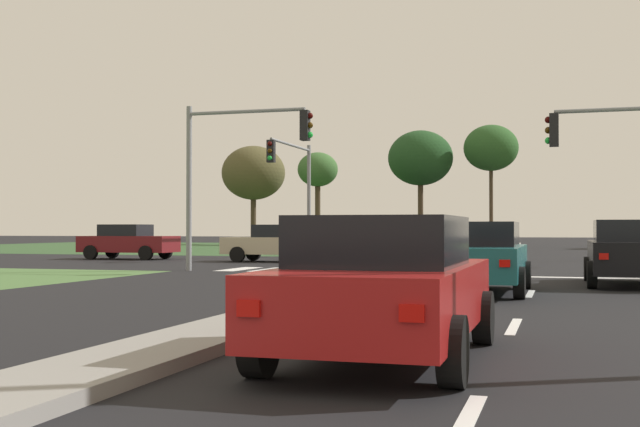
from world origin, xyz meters
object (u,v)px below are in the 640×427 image
Objects in this scene: treeline_near at (253,173)px; car_red_third at (384,286)px; treeline_third at (420,158)px; traffic_signal_far_left at (295,176)px; car_teal_near at (478,256)px; car_black_seventh at (630,252)px; treeline_second at (318,171)px; traffic_signal_near_left at (234,156)px; car_white_second at (427,241)px; treeline_fourth at (491,148)px; car_maroon_fifth at (128,241)px; car_beige_eighth at (278,243)px; traffic_signal_near_right at (634,156)px.

car_red_third is at bearing -67.47° from treeline_near.
traffic_signal_far_left is at bearing -92.38° from treeline_third.
car_teal_near is at bearing -63.60° from treeline_near.
car_black_seventh is (3.38, 12.77, 0.04)m from car_red_third.
treeline_second is at bearing 166.72° from treeline_third.
treeline_second is (-7.86, 29.73, 2.40)m from traffic_signal_far_left.
traffic_signal_near_left is at bearing -89.36° from treeline_third.
treeline_fourth is (1.15, 23.30, 6.66)m from car_white_second.
treeline_second is at bearing -178.68° from car_maroon_fifth.
treeline_fourth is (6.18, 30.68, 6.66)m from car_beige_eighth.
treeline_third is (8.26, 30.17, 6.04)m from car_maroon_fifth.
car_red_third is at bearing -62.29° from traffic_signal_near_left.
car_teal_near is at bearing -134.38° from car_black_seventh.
traffic_signal_near_right reaches higher than car_white_second.
treeline_near reaches higher than car_teal_near.
car_teal_near is at bearing 101.99° from car_white_second.
treeline_near is at bearing 123.51° from traffic_signal_near_right.
car_teal_near is at bearing -145.97° from car_beige_eighth.
treeline_second is 0.84× the size of treeline_fourth.
car_white_second is at bearing -92.83° from treeline_fourth.
traffic_signal_near_left is at bearing 75.68° from car_white_second.
car_maroon_fifth is at bearing 27.60° from car_white_second.
treeline_fourth reaches higher than treeline_second.
treeline_near is 0.93× the size of treeline_fourth.
treeline_second reaches higher than car_maroon_fifth.
traffic_signal_near_right reaches higher than car_beige_eighth.
car_beige_eighth is 37.52m from treeline_near.
car_teal_near is 1.03× the size of car_red_third.
car_white_second reaches higher than car_teal_near.
treeline_near reaches higher than car_black_seventh.
car_beige_eighth reaches higher than car_red_third.
car_red_third is 0.77× the size of traffic_signal_far_left.
traffic_signal_far_left is (-13.33, 14.23, 2.99)m from car_black_seventh.
treeline_near is (-6.91, 33.38, 5.40)m from car_maroon_fifth.
car_maroon_fifth is 0.95× the size of car_black_seventh.
traffic_signal_far_left is 33.95m from treeline_near.
car_maroon_fifth is 0.47× the size of treeline_fourth.
traffic_signal_far_left is 27.80m from treeline_third.
treeline_near reaches higher than car_white_second.
treeline_third is at bearing 164.68° from car_maroon_fifth.
treeline_third is (-12.55, 38.66, 3.41)m from traffic_signal_near_right.
traffic_signal_far_left reaches higher than car_maroon_fifth.
car_white_second is 19.87m from car_black_seventh.
car_red_third is 28.93m from traffic_signal_far_left.
traffic_signal_near_right is 0.93× the size of traffic_signal_near_left.
traffic_signal_near_right reaches higher than car_black_seventh.
treeline_second is 14.70m from treeline_fourth.
treeline_second reaches higher than car_black_seventh.
treeline_second is at bearing 117.86° from traffic_signal_near_right.
traffic_signal_near_right is (3.75, 15.94, 2.66)m from car_red_third.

